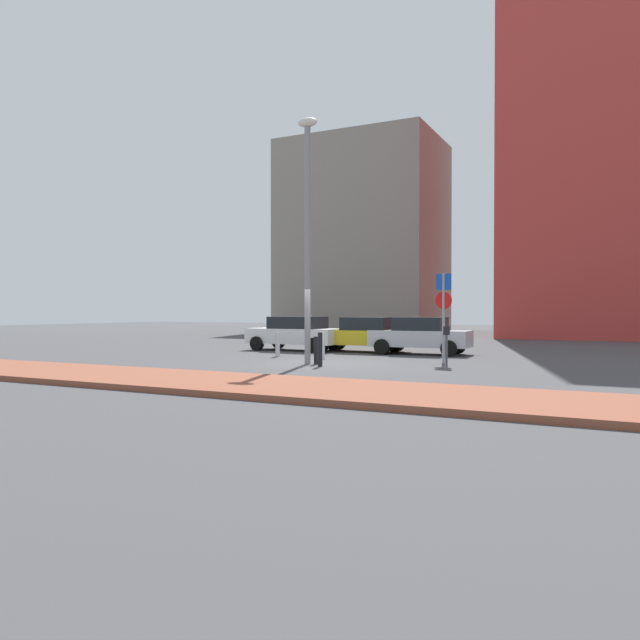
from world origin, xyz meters
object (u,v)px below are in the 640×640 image
at_px(traffic_bollard_near, 316,350).
at_px(traffic_bollard_far, 320,349).
at_px(parked_car_yellow, 362,334).
at_px(parking_meter, 447,340).
at_px(parked_car_white, 296,333).
at_px(parking_sign_post, 444,306).
at_px(street_lamp, 307,222).
at_px(traffic_bollard_edge, 323,346).
at_px(parked_car_silver, 420,335).
at_px(traffic_bollard_mid, 278,344).

distance_m(traffic_bollard_near, traffic_bollard_far, 0.92).
relative_size(parked_car_yellow, traffic_bollard_near, 4.52).
bearing_deg(parking_meter, parked_car_white, 151.01).
distance_m(parking_sign_post, street_lamp, 5.41).
distance_m(parked_car_white, traffic_bollard_near, 7.00).
bearing_deg(traffic_bollard_far, parking_meter, 29.93).
distance_m(parked_car_white, traffic_bollard_far, 7.92).
distance_m(parked_car_white, street_lamp, 8.05).
height_order(parking_meter, traffic_bollard_edge, parking_meter).
xyz_separation_m(parking_sign_post, parking_meter, (0.35, -0.93, -1.10)).
bearing_deg(parked_car_silver, parking_meter, -63.48).
distance_m(parking_sign_post, parking_meter, 1.48).
bearing_deg(parked_car_silver, traffic_bollard_edge, -121.07).
relative_size(parking_meter, traffic_bollard_mid, 1.35).
relative_size(parking_meter, traffic_bollard_far, 1.17).
xyz_separation_m(parked_car_yellow, traffic_bollard_near, (1.00, -6.30, -0.32)).
bearing_deg(parking_sign_post, parked_car_silver, 117.91).
bearing_deg(parked_car_yellow, parked_car_white, -169.59).
height_order(parked_car_white, parking_meter, parked_car_white).
bearing_deg(traffic_bollard_near, traffic_bollard_far, -55.61).
bearing_deg(parked_car_yellow, parking_meter, -44.69).
bearing_deg(street_lamp, traffic_bollard_mid, 136.94).
distance_m(street_lamp, traffic_bollard_mid, 5.56).
height_order(parked_car_white, traffic_bollard_edge, parked_car_white).
bearing_deg(traffic_bollard_mid, parked_car_white, 107.98).
bearing_deg(parked_car_white, traffic_bollard_mid, -72.02).
distance_m(parked_car_yellow, parked_car_silver, 2.76).
bearing_deg(traffic_bollard_mid, parked_car_silver, 38.88).
bearing_deg(traffic_bollard_near, parking_meter, 17.53).
height_order(parking_sign_post, traffic_bollard_far, parking_sign_post).
xyz_separation_m(parking_meter, traffic_bollard_far, (-3.55, -2.04, -0.29)).
bearing_deg(traffic_bollard_far, traffic_bollard_edge, 114.69).
xyz_separation_m(parked_car_yellow, parking_sign_post, (4.72, -4.08, 1.16)).
bearing_deg(traffic_bollard_edge, traffic_bollard_far, -65.31).
height_order(parking_sign_post, street_lamp, street_lamp).
height_order(parked_car_white, traffic_bollard_near, parked_car_white).
bearing_deg(parking_sign_post, parked_car_yellow, 139.14).
bearing_deg(parking_meter, parked_car_yellow, 135.31).
distance_m(parking_meter, traffic_bollard_edge, 4.82).
bearing_deg(street_lamp, traffic_bollard_far, -36.86).
distance_m(parking_sign_post, traffic_bollard_near, 4.57).
xyz_separation_m(parked_car_silver, traffic_bollard_edge, (-2.44, -4.05, -0.29)).
relative_size(parked_car_silver, traffic_bollard_far, 3.72).
bearing_deg(street_lamp, parked_car_yellow, 96.69).
xyz_separation_m(traffic_bollard_mid, traffic_bollard_far, (3.37, -3.01, 0.07)).
relative_size(parking_sign_post, parking_meter, 2.39).
bearing_deg(parked_car_white, parking_sign_post, -24.62).
xyz_separation_m(parking_sign_post, street_lamp, (-3.95, -2.41, 2.80)).
xyz_separation_m(parked_car_white, parking_sign_post, (7.70, -3.53, 1.14)).
relative_size(parked_car_silver, traffic_bollard_near, 4.42).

